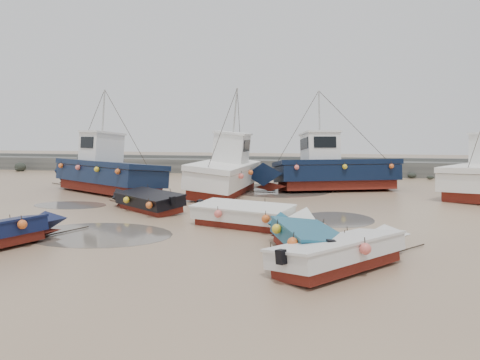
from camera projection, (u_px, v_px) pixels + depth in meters
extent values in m
plane|color=tan|center=(198.00, 223.00, 18.94)|extent=(120.00, 120.00, 0.00)
cube|color=slate|center=(275.00, 167.00, 40.24)|extent=(60.00, 2.20, 1.20)
cube|color=slate|center=(277.00, 158.00, 41.34)|extent=(60.00, 0.60, 0.25)
ellipsoid|color=black|center=(335.00, 175.00, 36.29)|extent=(0.84, 0.86, 0.51)
ellipsoid|color=black|center=(370.00, 173.00, 37.20)|extent=(0.98, 1.07, 0.72)
ellipsoid|color=black|center=(459.00, 177.00, 34.85)|extent=(0.78, 0.90, 0.59)
ellipsoid|color=black|center=(214.00, 170.00, 39.86)|extent=(0.99, 0.80, 0.58)
ellipsoid|color=black|center=(430.00, 177.00, 35.51)|extent=(0.54, 0.46, 0.30)
ellipsoid|color=black|center=(19.00, 169.00, 43.04)|extent=(0.65, 0.64, 0.43)
ellipsoid|color=black|center=(395.00, 176.00, 36.24)|extent=(0.61, 0.47, 0.46)
ellipsoid|color=black|center=(222.00, 172.00, 39.53)|extent=(0.61, 0.53, 0.32)
ellipsoid|color=black|center=(412.00, 175.00, 36.57)|extent=(0.67, 0.55, 0.43)
ellipsoid|color=black|center=(164.00, 170.00, 39.65)|extent=(1.09, 0.88, 0.72)
ellipsoid|color=black|center=(186.00, 172.00, 39.55)|extent=(0.65, 0.60, 0.37)
ellipsoid|color=black|center=(393.00, 176.00, 35.71)|extent=(0.88, 0.64, 0.62)
ellipsoid|color=black|center=(260.00, 174.00, 38.15)|extent=(0.64, 0.62, 0.48)
ellipsoid|color=black|center=(20.00, 167.00, 43.14)|extent=(1.10, 0.87, 0.86)
ellipsoid|color=black|center=(370.00, 175.00, 37.07)|extent=(0.55, 0.45, 0.29)
cylinder|color=#585047|center=(98.00, 234.00, 16.81)|extent=(5.49, 5.49, 0.01)
cylinder|color=#585047|center=(337.00, 219.00, 19.67)|extent=(3.11, 3.11, 0.01)
cylinder|color=#585047|center=(70.00, 205.00, 23.40)|extent=(3.76, 3.76, 0.01)
cylinder|color=#585047|center=(281.00, 189.00, 29.65)|extent=(6.54, 6.54, 0.01)
pyramid|color=#0E1537|center=(45.00, 210.00, 16.26)|extent=(1.63, 1.16, 0.90)
cylinder|color=black|center=(67.00, 232.00, 17.09)|extent=(0.70, 1.90, 0.04)
sphere|color=orange|center=(24.00, 229.00, 14.70)|extent=(0.30, 0.30, 0.30)
sphere|color=orange|center=(12.00, 220.00, 16.16)|extent=(0.30, 0.30, 0.30)
cube|color=maroon|center=(307.00, 251.00, 13.91)|extent=(2.38, 3.41, 0.30)
cube|color=#18526C|center=(307.00, 238.00, 13.87)|extent=(2.69, 3.71, 0.45)
pyramid|color=#18526C|center=(289.00, 212.00, 15.82)|extent=(1.70, 1.23, 0.90)
cube|color=brown|center=(307.00, 233.00, 13.85)|extent=(2.20, 3.10, 0.10)
cube|color=#18526C|center=(307.00, 230.00, 13.84)|extent=(2.77, 3.81, 0.07)
cube|color=black|center=(328.00, 247.00, 12.11)|extent=(0.27, 0.25, 0.35)
cylinder|color=black|center=(282.00, 234.00, 16.78)|extent=(0.77, 1.87, 0.04)
sphere|color=orange|center=(290.00, 247.00, 12.39)|extent=(0.30, 0.30, 0.30)
sphere|color=orange|center=(341.00, 237.00, 13.56)|extent=(0.30, 0.30, 0.30)
sphere|color=orange|center=(274.00, 233.00, 14.15)|extent=(0.30, 0.30, 0.30)
sphere|color=orange|center=(321.00, 225.00, 15.32)|extent=(0.30, 0.30, 0.30)
cube|color=maroon|center=(339.00, 265.00, 12.42)|extent=(3.33, 3.71, 0.30)
cube|color=silver|center=(340.00, 251.00, 12.38)|extent=(3.68, 4.07, 0.45)
pyramid|color=silver|center=(391.00, 224.00, 13.80)|extent=(1.65, 1.52, 0.90)
cube|color=brown|center=(340.00, 245.00, 12.36)|extent=(3.04, 3.38, 0.10)
cube|color=silver|center=(340.00, 242.00, 12.35)|extent=(3.78, 4.18, 0.07)
cube|color=black|center=(284.00, 258.00, 11.06)|extent=(0.28, 0.28, 0.35)
cylinder|color=black|center=(407.00, 250.00, 14.49)|extent=(1.28, 1.59, 0.04)
sphere|color=orange|center=(273.00, 250.00, 12.07)|extent=(0.30, 0.30, 0.30)
sphere|color=orange|center=(368.00, 254.00, 11.68)|extent=(0.30, 0.30, 0.30)
sphere|color=orange|center=(350.00, 234.00, 14.05)|extent=(0.30, 0.30, 0.30)
cube|color=maroon|center=(150.00, 208.00, 21.74)|extent=(3.65, 3.16, 0.30)
cube|color=black|center=(150.00, 200.00, 21.70)|extent=(3.99, 3.50, 0.45)
pyramid|color=black|center=(127.00, 186.00, 23.35)|extent=(1.47, 1.64, 0.90)
cube|color=brown|center=(150.00, 196.00, 21.68)|extent=(3.32, 2.89, 0.10)
cube|color=black|center=(150.00, 194.00, 21.67)|extent=(4.10, 3.60, 0.07)
cube|color=black|center=(174.00, 201.00, 20.18)|extent=(0.28, 0.28, 0.35)
cylinder|color=black|center=(118.00, 202.00, 24.14)|extent=(1.64, 1.22, 0.04)
sphere|color=orange|center=(151.00, 203.00, 19.97)|extent=(0.30, 0.30, 0.30)
sphere|color=orange|center=(172.00, 197.00, 21.88)|extent=(0.30, 0.30, 0.30)
sphere|color=orange|center=(128.00, 198.00, 21.49)|extent=(0.30, 0.30, 0.30)
sphere|color=orange|center=(150.00, 193.00, 23.40)|extent=(0.30, 0.30, 0.30)
cube|color=maroon|center=(243.00, 222.00, 18.27)|extent=(3.79, 2.44, 0.30)
cube|color=silver|center=(243.00, 213.00, 18.23)|extent=(4.11, 2.76, 0.45)
pyramid|color=silver|center=(296.00, 206.00, 17.09)|extent=(1.19, 1.87, 0.90)
cube|color=brown|center=(243.00, 209.00, 18.22)|extent=(3.44, 2.26, 0.10)
cube|color=silver|center=(243.00, 206.00, 18.21)|extent=(4.22, 2.85, 0.07)
cube|color=black|center=(201.00, 204.00, 19.18)|extent=(0.24, 0.26, 0.35)
cylinder|color=black|center=(320.00, 234.00, 16.74)|extent=(1.92, 0.62, 0.04)
sphere|color=orange|center=(223.00, 204.00, 19.81)|extent=(0.30, 0.30, 0.30)
sphere|color=orange|center=(218.00, 213.00, 17.61)|extent=(0.30, 0.30, 0.30)
sphere|color=orange|center=(266.00, 207.00, 18.83)|extent=(0.30, 0.30, 0.30)
sphere|color=orange|center=(266.00, 218.00, 16.63)|extent=(0.30, 0.30, 0.30)
cube|color=maroon|center=(108.00, 188.00, 28.08)|extent=(7.50, 5.65, 0.55)
cube|color=#101D38|center=(108.00, 176.00, 28.01)|extent=(8.17, 6.27, 0.95)
pyramid|color=#101D38|center=(70.00, 161.00, 30.91)|extent=(2.61, 3.11, 1.40)
cube|color=brown|center=(108.00, 167.00, 27.95)|extent=(7.96, 6.09, 0.08)
cube|color=#101D38|center=(108.00, 165.00, 27.94)|extent=(8.35, 6.41, 0.30)
cube|color=white|center=(98.00, 148.00, 28.55)|extent=(2.70, 2.67, 1.70)
cube|color=white|center=(97.00, 133.00, 28.45)|extent=(2.91, 2.89, 0.12)
cube|color=black|center=(89.00, 144.00, 29.20)|extent=(0.86, 1.46, 0.68)
cylinder|color=#B7B7B2|center=(96.00, 111.00, 28.31)|extent=(0.10, 0.10, 2.60)
cylinder|color=black|center=(63.00, 185.00, 31.87)|extent=(2.63, 1.53, 0.05)
sphere|color=#ED675E|center=(115.00, 175.00, 24.79)|extent=(0.30, 0.30, 0.30)
sphere|color=#ED675E|center=(149.00, 170.00, 27.70)|extent=(0.30, 0.30, 0.30)
sphere|color=#ED675E|center=(95.00, 173.00, 26.17)|extent=(0.30, 0.30, 0.30)
sphere|color=#ED675E|center=(129.00, 168.00, 29.08)|extent=(0.30, 0.30, 0.30)
sphere|color=#ED675E|center=(76.00, 170.00, 27.55)|extent=(0.30, 0.30, 0.30)
sphere|color=#ED675E|center=(110.00, 167.00, 30.46)|extent=(0.30, 0.30, 0.30)
sphere|color=#ED675E|center=(59.00, 169.00, 28.93)|extent=(0.30, 0.30, 0.30)
cube|color=maroon|center=(223.00, 190.00, 27.39)|extent=(2.34, 6.97, 0.55)
cube|color=white|center=(223.00, 177.00, 27.31)|extent=(2.74, 7.49, 0.95)
pyramid|color=white|center=(241.00, 161.00, 31.35)|extent=(2.58, 1.49, 1.40)
cube|color=brown|center=(223.00, 168.00, 27.26)|extent=(2.63, 7.32, 0.08)
cube|color=white|center=(223.00, 166.00, 27.24)|extent=(2.79, 7.66, 0.30)
cube|color=white|center=(228.00, 148.00, 28.12)|extent=(1.83, 2.05, 1.70)
cube|color=white|center=(228.00, 133.00, 28.02)|extent=(1.98, 2.21, 0.12)
cube|color=black|center=(232.00, 144.00, 29.08)|extent=(1.51, 0.09, 0.68)
cylinder|color=#B7B7B2|center=(228.00, 110.00, 27.88)|extent=(0.10, 0.10, 2.60)
cylinder|color=black|center=(245.00, 184.00, 32.65)|extent=(0.13, 3.00, 0.05)
sphere|color=#ED675E|center=(183.00, 175.00, 24.76)|extent=(0.30, 0.30, 0.30)
sphere|color=#ED675E|center=(239.00, 174.00, 25.23)|extent=(0.30, 0.30, 0.30)
sphere|color=#ED675E|center=(197.00, 171.00, 27.04)|extent=(0.30, 0.30, 0.30)
sphere|color=#ED675E|center=(249.00, 171.00, 27.51)|extent=(0.30, 0.30, 0.30)
sphere|color=#ED675E|center=(210.00, 168.00, 29.32)|extent=(0.30, 0.30, 0.30)
sphere|color=#ED675E|center=(257.00, 168.00, 29.79)|extent=(0.30, 0.30, 0.30)
cube|color=maroon|center=(337.00, 186.00, 29.15)|extent=(7.28, 4.64, 0.55)
cube|color=black|center=(337.00, 174.00, 29.07)|extent=(7.90, 5.20, 0.95)
pyramid|color=black|center=(270.00, 164.00, 28.34)|extent=(2.30, 3.02, 1.40)
cube|color=brown|center=(337.00, 166.00, 29.01)|extent=(7.70, 5.04, 0.08)
cube|color=black|center=(337.00, 164.00, 29.00)|extent=(8.07, 5.31, 0.30)
cube|color=white|center=(322.00, 148.00, 28.74)|extent=(2.55, 2.48, 1.70)
cube|color=white|center=(322.00, 133.00, 28.65)|extent=(2.75, 2.68, 0.12)
cube|color=black|center=(306.00, 144.00, 28.56)|extent=(0.63, 1.51, 0.68)
cylinder|color=#B7B7B2|center=(322.00, 111.00, 28.51)|extent=(0.10, 0.10, 2.60)
cylinder|color=black|center=(251.00, 192.00, 28.34)|extent=(2.81, 1.13, 0.05)
sphere|color=#ED675E|center=(393.00, 170.00, 28.04)|extent=(0.30, 0.30, 0.30)
sphere|color=#ED675E|center=(351.00, 166.00, 30.70)|extent=(0.30, 0.30, 0.30)
sphere|color=#ED675E|center=(346.00, 170.00, 27.59)|extent=(0.30, 0.30, 0.30)
sphere|color=#ED675E|center=(307.00, 167.00, 30.24)|extent=(0.30, 0.30, 0.30)
sphere|color=#ED675E|center=(298.00, 171.00, 27.14)|extent=(0.30, 0.30, 0.30)
sphere|color=#ED675E|center=(439.00, 174.00, 25.06)|extent=(0.30, 0.30, 0.30)
sphere|color=#ED675E|center=(455.00, 172.00, 26.72)|extent=(0.30, 0.30, 0.30)
sphere|color=#ED675E|center=(469.00, 169.00, 28.37)|extent=(0.30, 0.30, 0.30)
imported|color=#1C2238|center=(151.00, 197.00, 26.22)|extent=(0.72, 0.69, 1.65)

